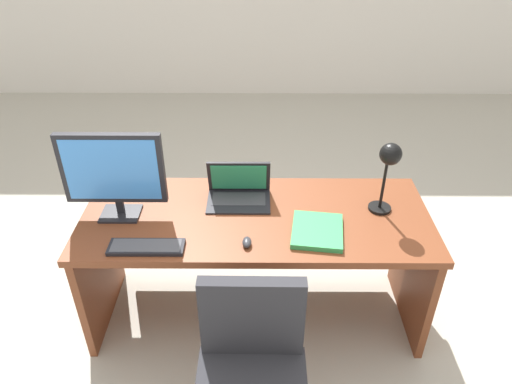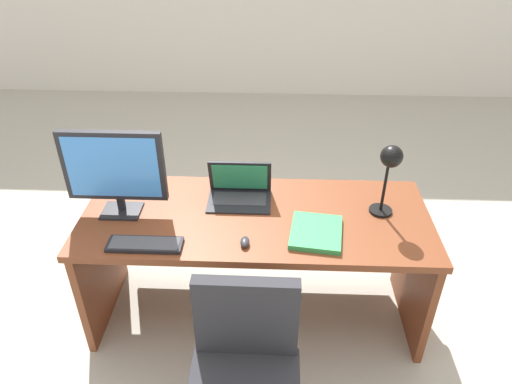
# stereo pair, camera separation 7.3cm
# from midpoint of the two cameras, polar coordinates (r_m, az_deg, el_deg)

# --- Properties ---
(ground) EXTENTS (12.00, 12.00, 0.00)m
(ground) POSITION_cam_midpoint_polar(r_m,az_deg,el_deg) (4.13, 1.35, 1.23)
(ground) COLOR #B7B2A3
(desk) EXTENTS (1.82, 0.74, 0.73)m
(desk) POSITION_cam_midpoint_polar(r_m,az_deg,el_deg) (2.64, 0.81, -5.70)
(desk) COLOR brown
(desk) RESTS_ON ground
(monitor) EXTENTS (0.51, 0.16, 0.47)m
(monitor) POSITION_cam_midpoint_polar(r_m,az_deg,el_deg) (2.45, -15.91, 2.72)
(monitor) COLOR black
(monitor) RESTS_ON desk
(laptop) EXTENTS (0.34, 0.24, 0.22)m
(laptop) POSITION_cam_midpoint_polar(r_m,az_deg,el_deg) (2.58, -1.17, 0.60)
(laptop) COLOR black
(laptop) RESTS_ON desk
(keyboard) EXTENTS (0.36, 0.11, 0.02)m
(keyboard) POSITION_cam_midpoint_polar(r_m,az_deg,el_deg) (2.32, -12.34, -6.19)
(keyboard) COLOR black
(keyboard) RESTS_ON desk
(mouse) EXTENTS (0.04, 0.08, 0.03)m
(mouse) POSITION_cam_midpoint_polar(r_m,az_deg,el_deg) (2.28, -0.43, -6.04)
(mouse) COLOR #2D2D33
(mouse) RESTS_ON desk
(desk_lamp) EXTENTS (0.12, 0.14, 0.40)m
(desk_lamp) POSITION_cam_midpoint_polar(r_m,az_deg,el_deg) (2.42, 16.62, 3.06)
(desk_lamp) COLOR black
(desk_lamp) RESTS_ON desk
(book) EXTENTS (0.28, 0.32, 0.03)m
(book) POSITION_cam_midpoint_polar(r_m,az_deg,el_deg) (2.36, 8.12, -4.82)
(book) COLOR green
(book) RESTS_ON desk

